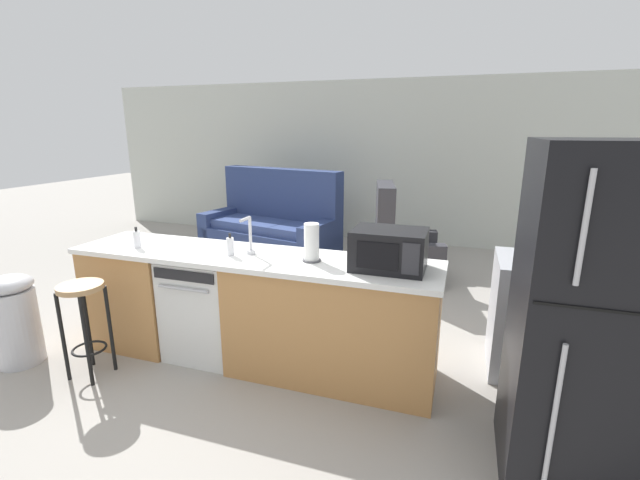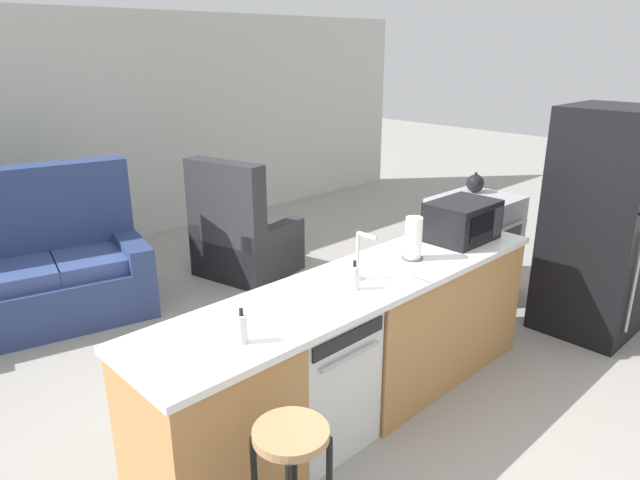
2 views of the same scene
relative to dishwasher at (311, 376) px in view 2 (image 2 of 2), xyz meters
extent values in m
plane|color=gray|center=(0.25, 0.00, -0.42)|extent=(24.00, 24.00, 0.00)
cube|color=beige|center=(0.55, 4.20, 0.88)|extent=(10.00, 0.06, 2.60)
cube|color=#B77F47|center=(-0.68, 0.00, 0.01)|extent=(0.75, 0.62, 0.86)
cube|color=#B77F47|center=(1.08, 0.00, 0.01)|extent=(1.55, 0.62, 0.86)
cube|color=white|center=(0.40, 0.00, 0.46)|extent=(2.94, 0.66, 0.04)
cube|color=#49331C|center=(0.40, 0.00, -0.38)|extent=(2.86, 0.56, 0.08)
cube|color=silver|center=(0.00, 0.00, 0.00)|extent=(0.58, 0.58, 0.84)
cube|color=black|center=(0.00, -0.30, 0.36)|extent=(0.52, 0.01, 0.08)
cylinder|color=#B2B2B7|center=(0.00, -0.31, 0.26)|extent=(0.44, 0.02, 0.02)
cube|color=#A8AAB2|center=(2.60, 0.55, 0.00)|extent=(0.76, 0.64, 0.85)
cube|color=black|center=(2.60, 0.22, 0.05)|extent=(0.53, 0.01, 0.43)
cylinder|color=silver|center=(2.60, 0.20, 0.28)|extent=(0.61, 0.03, 0.03)
cube|color=#A8AAB2|center=(2.60, 0.55, 0.45)|extent=(0.76, 0.64, 0.05)
torus|color=black|center=(2.43, 0.42, 0.47)|extent=(0.16, 0.16, 0.01)
torus|color=black|center=(2.77, 0.42, 0.47)|extent=(0.16, 0.16, 0.01)
torus|color=black|center=(2.43, 0.68, 0.47)|extent=(0.16, 0.16, 0.01)
torus|color=black|center=(2.77, 0.68, 0.47)|extent=(0.16, 0.16, 0.01)
cube|color=black|center=(2.60, -0.55, 0.48)|extent=(0.72, 0.70, 1.80)
cylinder|color=#B2B2B7|center=(2.40, -0.92, 0.14)|extent=(0.02, 0.02, 0.78)
cube|color=black|center=(1.48, 0.00, 0.62)|extent=(0.50, 0.36, 0.28)
cube|color=black|center=(1.43, -0.18, 0.62)|extent=(0.27, 0.01, 0.18)
cube|color=#2D2D33|center=(1.65, -0.18, 0.62)|extent=(0.11, 0.01, 0.21)
cylinder|color=silver|center=(0.41, 0.02, 0.49)|extent=(0.07, 0.07, 0.03)
cylinder|color=silver|center=(0.41, 0.02, 0.64)|extent=(0.02, 0.02, 0.26)
cylinder|color=silver|center=(0.41, -0.05, 0.77)|extent=(0.02, 0.14, 0.02)
cylinder|color=#4C4C51|center=(0.91, 0.00, 0.49)|extent=(0.14, 0.14, 0.01)
cylinder|color=white|center=(0.91, 0.00, 0.63)|extent=(0.11, 0.11, 0.27)
cylinder|color=silver|center=(0.28, -0.07, 0.55)|extent=(0.06, 0.06, 0.14)
cylinder|color=black|center=(0.28, -0.07, 0.64)|extent=(0.02, 0.02, 0.04)
cylinder|color=silver|center=(-0.55, -0.12, 0.55)|extent=(0.06, 0.06, 0.14)
cylinder|color=black|center=(-0.55, -0.12, 0.64)|extent=(0.02, 0.02, 0.04)
sphere|color=black|center=(2.77, 0.68, 0.56)|extent=(0.17, 0.17, 0.17)
sphere|color=black|center=(2.77, 0.68, 0.66)|extent=(0.03, 0.03, 0.03)
cone|color=black|center=(2.85, 0.68, 0.58)|extent=(0.08, 0.04, 0.06)
cylinder|color=tan|center=(-0.67, -0.60, 0.30)|extent=(0.32, 0.32, 0.04)
cylinder|color=black|center=(-0.56, -0.49, -0.07)|extent=(0.03, 0.03, 0.70)
cube|color=navy|center=(-0.73, 2.71, -0.21)|extent=(2.15, 1.32, 0.42)
cube|color=navy|center=(-0.65, 3.03, 0.21)|extent=(2.00, 0.67, 1.27)
cube|color=navy|center=(0.15, 2.51, -0.11)|extent=(0.39, 0.92, 0.62)
cube|color=#35477D|center=(-0.74, 2.66, 0.06)|extent=(0.69, 0.74, 0.12)
cube|color=#35477D|center=(-0.20, 2.54, 0.06)|extent=(0.69, 0.74, 0.12)
cube|color=#2D2D33|center=(1.34, 2.36, -0.22)|extent=(0.97, 1.00, 0.40)
cube|color=#2D2D33|center=(1.04, 2.30, 0.18)|extent=(0.38, 0.87, 1.20)
cube|color=#2D2D33|center=(1.41, 2.03, -0.15)|extent=(0.82, 0.33, 0.55)
cube|color=#2D2D33|center=(1.26, 2.70, -0.15)|extent=(0.82, 0.33, 0.55)
camera|label=1|loc=(1.93, -2.83, 1.42)|focal=24.00mm
camera|label=2|loc=(-1.94, -2.08, 1.81)|focal=32.00mm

